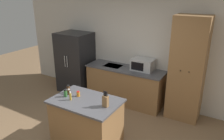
% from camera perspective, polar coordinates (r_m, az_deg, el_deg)
% --- Properties ---
extents(wall_back, '(7.20, 0.06, 2.60)m').
position_cam_1_polar(wall_back, '(5.49, 7.08, 4.90)').
color(wall_back, beige).
rests_on(wall_back, ground_plane).
extents(refrigerator, '(0.89, 0.75, 1.66)m').
position_cam_1_polar(refrigerator, '(6.17, -9.52, 1.97)').
color(refrigerator, black).
rests_on(refrigerator, ground_plane).
extents(back_counter, '(1.98, 0.65, 0.92)m').
position_cam_1_polar(back_counter, '(5.56, 3.39, -3.92)').
color(back_counter, olive).
rests_on(back_counter, ground_plane).
extents(pantry_cabinet, '(0.70, 0.55, 2.27)m').
position_cam_1_polar(pantry_cabinet, '(4.92, 19.10, 0.12)').
color(pantry_cabinet, olive).
rests_on(pantry_cabinet, ground_plane).
extents(kitchen_island, '(1.21, 0.80, 0.92)m').
position_cam_1_polar(kitchen_island, '(4.10, -6.64, -13.50)').
color(kitchen_island, olive).
rests_on(kitchen_island, ground_plane).
extents(microwave, '(0.51, 0.40, 0.27)m').
position_cam_1_polar(microwave, '(5.26, 8.09, 1.45)').
color(microwave, '#B2B5B7').
rests_on(microwave, back_counter).
extents(knife_block, '(0.09, 0.07, 0.28)m').
position_cam_1_polar(knife_block, '(3.60, -1.73, -8.04)').
color(knife_block, olive).
rests_on(knife_block, kitchen_island).
extents(spice_bottle_tall_dark, '(0.05, 0.05, 0.11)m').
position_cam_1_polar(spice_bottle_tall_dark, '(4.10, -11.21, -5.61)').
color(spice_bottle_tall_dark, '#563319').
rests_on(spice_bottle_tall_dark, kitchen_island).
extents(spice_bottle_short_red, '(0.04, 0.04, 0.16)m').
position_cam_1_polar(spice_bottle_short_red, '(3.88, -10.82, -6.70)').
color(spice_bottle_short_red, gold).
rests_on(spice_bottle_short_red, kitchen_island).
extents(spice_bottle_amber_oil, '(0.06, 0.06, 0.14)m').
position_cam_1_polar(spice_bottle_amber_oil, '(4.02, -12.07, -5.96)').
color(spice_bottle_amber_oil, '#337033').
rests_on(spice_bottle_amber_oil, kitchen_island).
extents(spice_bottle_green_herb, '(0.06, 0.06, 0.10)m').
position_cam_1_polar(spice_bottle_green_herb, '(4.00, -8.83, -6.18)').
color(spice_bottle_green_herb, orange).
rests_on(spice_bottle_green_herb, kitchen_island).
extents(spice_bottle_pale_salt, '(0.06, 0.06, 0.15)m').
position_cam_1_polar(spice_bottle_pale_salt, '(4.15, -11.30, -4.91)').
color(spice_bottle_pale_salt, '#563319').
rests_on(spice_bottle_pale_salt, kitchen_island).
extents(fire_extinguisher, '(0.13, 0.13, 0.41)m').
position_cam_1_polar(fire_extinguisher, '(6.84, -12.56, -2.24)').
color(fire_extinguisher, red).
rests_on(fire_extinguisher, ground_plane).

